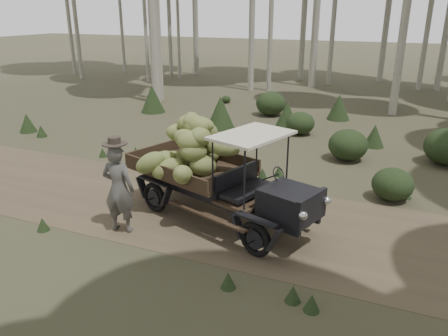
# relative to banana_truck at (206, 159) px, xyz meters

# --- Properties ---
(ground) EXTENTS (120.00, 120.00, 0.00)m
(ground) POSITION_rel_banana_truck_xyz_m (-1.12, 0.08, -1.36)
(ground) COLOR #473D2B
(ground) RESTS_ON ground
(dirt_track) EXTENTS (70.00, 4.00, 0.01)m
(dirt_track) POSITION_rel_banana_truck_xyz_m (-1.12, 0.08, -1.36)
(dirt_track) COLOR brown
(dirt_track) RESTS_ON ground
(banana_truck) EXTENTS (4.93, 2.98, 2.39)m
(banana_truck) POSITION_rel_banana_truck_xyz_m (0.00, 0.00, 0.00)
(banana_truck) COLOR black
(banana_truck) RESTS_ON ground
(farmer) EXTENTS (0.75, 0.56, 2.10)m
(farmer) POSITION_rel_banana_truck_xyz_m (-1.37, -1.42, -0.37)
(farmer) COLOR #4F4C48
(farmer) RESTS_ON ground
(undergrowth) EXTENTS (22.84, 22.39, 1.30)m
(undergrowth) POSITION_rel_banana_truck_xyz_m (0.29, 2.94, -0.83)
(undergrowth) COLOR #233319
(undergrowth) RESTS_ON ground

